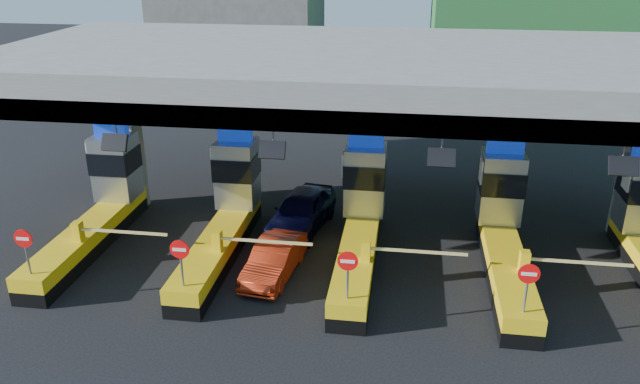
# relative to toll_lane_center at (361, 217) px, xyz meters

# --- Properties ---
(ground) EXTENTS (120.00, 120.00, 0.00)m
(ground) POSITION_rel_toll_lane_center_xyz_m (-0.00, -0.28, -1.40)
(ground) COLOR black
(ground) RESTS_ON ground
(toll_canopy) EXTENTS (28.00, 12.09, 7.00)m
(toll_canopy) POSITION_rel_toll_lane_center_xyz_m (-0.00, 2.59, 4.74)
(toll_canopy) COLOR slate
(toll_canopy) RESTS_ON ground
(toll_lane_far_left) EXTENTS (4.43, 8.00, 4.16)m
(toll_lane_far_left) POSITION_rel_toll_lane_center_xyz_m (-10.00, 0.00, 0.00)
(toll_lane_far_left) COLOR black
(toll_lane_far_left) RESTS_ON ground
(toll_lane_left) EXTENTS (4.43, 8.00, 4.16)m
(toll_lane_left) POSITION_rel_toll_lane_center_xyz_m (-5.00, 0.00, 0.00)
(toll_lane_left) COLOR black
(toll_lane_left) RESTS_ON ground
(toll_lane_center) EXTENTS (4.43, 8.00, 4.16)m
(toll_lane_center) POSITION_rel_toll_lane_center_xyz_m (0.00, 0.00, 0.00)
(toll_lane_center) COLOR black
(toll_lane_center) RESTS_ON ground
(toll_lane_right) EXTENTS (4.43, 8.00, 4.16)m
(toll_lane_right) POSITION_rel_toll_lane_center_xyz_m (5.00, 0.00, 0.00)
(toll_lane_right) COLOR black
(toll_lane_right) RESTS_ON ground
(van) EXTENTS (2.59, 4.79, 1.55)m
(van) POSITION_rel_toll_lane_center_xyz_m (-2.50, 1.64, -0.62)
(van) COLOR black
(van) RESTS_ON ground
(red_car) EXTENTS (1.75, 3.85, 1.23)m
(red_car) POSITION_rel_toll_lane_center_xyz_m (-2.78, -2.15, -0.78)
(red_car) COLOR #9B220B
(red_car) RESTS_ON ground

